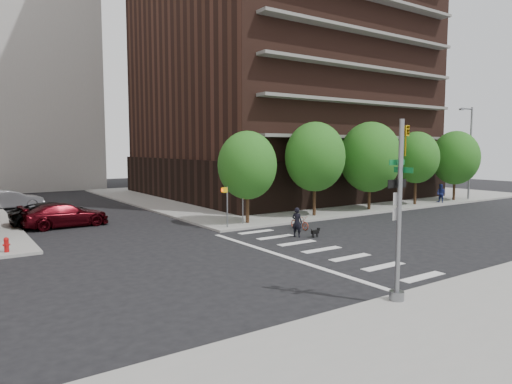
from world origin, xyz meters
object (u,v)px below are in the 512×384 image
(parked_car_silver, at_px, (12,200))
(scooter, at_px, (300,223))
(fire_hydrant, at_px, (6,244))
(dog_walker, at_px, (297,222))
(parked_car_maroon, at_px, (65,215))
(traffic_signal, at_px, (399,225))
(pedestrian_far, at_px, (441,193))
(parked_car_black, at_px, (55,214))

(parked_car_silver, relative_size, scooter, 2.95)
(fire_hydrant, distance_m, dog_walker, 15.26)
(parked_car_maroon, relative_size, dog_walker, 3.12)
(traffic_signal, bearing_deg, dog_walker, 67.16)
(fire_hydrant, distance_m, pedestrian_far, 35.49)
(fire_hydrant, xyz_separation_m, parked_car_silver, (2.30, 18.75, 0.24))
(parked_car_maroon, bearing_deg, fire_hydrant, 145.34)
(parked_car_maroon, bearing_deg, parked_car_silver, 5.23)
(parked_car_maroon, relative_size, pedestrian_far, 3.17)
(dog_walker, bearing_deg, parked_car_black, 17.70)
(pedestrian_far, bearing_deg, traffic_signal, -59.40)
(traffic_signal, distance_m, parked_car_maroon, 22.94)
(fire_hydrant, relative_size, scooter, 0.45)
(scooter, distance_m, dog_walker, 2.61)
(parked_car_silver, bearing_deg, traffic_signal, -170.99)
(parked_car_maroon, relative_size, parked_car_silver, 1.13)
(parked_car_maroon, bearing_deg, traffic_signal, -168.41)
(parked_car_maroon, height_order, scooter, parked_car_maroon)
(fire_hydrant, height_order, parked_car_black, parked_car_black)
(parked_car_silver, bearing_deg, fire_hydrant, 169.22)
(parked_car_black, relative_size, dog_walker, 3.21)
(traffic_signal, bearing_deg, parked_car_silver, 102.79)
(fire_hydrant, xyz_separation_m, dog_walker, (14.59, -4.46, 0.32))
(parked_car_silver, xyz_separation_m, dog_walker, (12.29, -23.21, 0.08))
(fire_hydrant, bearing_deg, parked_car_black, 64.96)
(parked_car_silver, distance_m, dog_walker, 26.27)
(parked_car_maroon, xyz_separation_m, scooter, (12.24, -9.37, -0.36))
(parked_car_maroon, height_order, dog_walker, dog_walker)
(pedestrian_far, bearing_deg, scooter, -82.59)
(traffic_signal, bearing_deg, pedestrian_far, 31.14)
(parked_car_maroon, xyz_separation_m, pedestrian_far, (31.37, -6.70, 0.22))
(traffic_signal, distance_m, parked_car_black, 24.16)
(traffic_signal, relative_size, parked_car_black, 1.07)
(traffic_signal, bearing_deg, parked_car_maroon, 104.99)
(traffic_signal, xyz_separation_m, fire_hydrant, (-10.03, 15.29, -2.15))
(pedestrian_far, bearing_deg, dog_walker, -78.26)
(scooter, bearing_deg, parked_car_black, 137.83)
(parked_car_maroon, height_order, parked_car_silver, parked_car_silver)
(parked_car_black, xyz_separation_m, scooter, (12.65, -10.53, -0.35))
(fire_hydrant, distance_m, parked_car_silver, 18.89)
(parked_car_silver, height_order, dog_walker, dog_walker)
(parked_car_black, height_order, scooter, parked_car_black)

